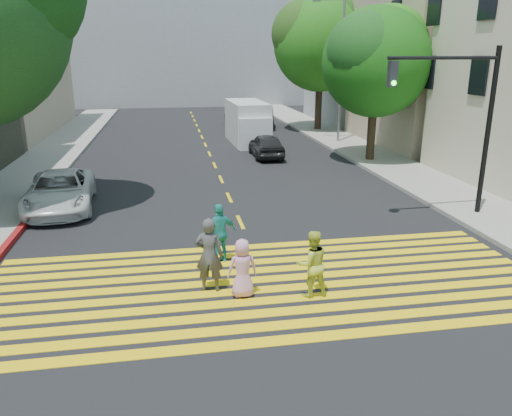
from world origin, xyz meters
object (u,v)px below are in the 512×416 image
object	(u,v)px
white_van	(248,124)
pedestrian_extra	(220,233)
dark_car_near	(266,145)
pedestrian_man	(209,255)
tree_right_far	(322,38)
dark_car_parked	(263,118)
silver_car	(239,116)
pedestrian_woman	(312,264)
pedestrian_child	(243,268)
traffic_signal	(462,110)
white_sedan	(60,191)
tree_right_near	(377,56)

from	to	relation	value
white_van	pedestrian_extra	bearing A→B (deg)	-103.25
dark_car_near	pedestrian_man	bearing A→B (deg)	74.60
tree_right_far	dark_car_parked	distance (m)	7.16
tree_right_far	silver_car	distance (m)	8.91
dark_car_parked	pedestrian_woman	bearing A→B (deg)	-88.99
pedestrian_extra	silver_car	size ratio (longest dim) A/B	0.34
pedestrian_child	traffic_signal	distance (m)	9.41
pedestrian_child	traffic_signal	size ratio (longest dim) A/B	0.25
tree_right_far	pedestrian_extra	xyz separation A→B (m)	(-9.53, -22.57, -5.55)
white_van	pedestrian_woman	bearing A→B (deg)	-96.99
dark_car_near	white_sedan	bearing A→B (deg)	42.02
tree_right_near	tree_right_far	world-z (taller)	tree_right_far
dark_car_parked	traffic_signal	distance (m)	22.94
pedestrian_extra	tree_right_near	bearing A→B (deg)	-144.13
pedestrian_child	dark_car_near	bearing A→B (deg)	-104.53
pedestrian_woman	pedestrian_extra	xyz separation A→B (m)	(-1.84, 2.31, 0.02)
dark_car_near	dark_car_parked	world-z (taller)	dark_car_parked
pedestrian_woman	silver_car	xyz separation A→B (m)	(2.53, 29.40, -0.10)
pedestrian_child	traffic_signal	xyz separation A→B (m)	(7.76, 4.45, 2.92)
pedestrian_child	traffic_signal	bearing A→B (deg)	-151.72
white_sedan	pedestrian_woman	bearing A→B (deg)	-53.75
pedestrian_woman	traffic_signal	size ratio (longest dim) A/B	0.28
pedestrian_man	white_sedan	world-z (taller)	pedestrian_man
tree_right_near	pedestrian_woman	size ratio (longest dim) A/B	4.91
pedestrian_woman	pedestrian_man	bearing A→B (deg)	-20.03
silver_car	traffic_signal	size ratio (longest dim) A/B	0.85
pedestrian_extra	pedestrian_child	bearing A→B (deg)	81.56
tree_right_far	pedestrian_child	bearing A→B (deg)	-110.57
dark_car_parked	white_sedan	bearing A→B (deg)	-110.17
dark_car_near	dark_car_parked	xyz separation A→B (m)	(1.96, 11.31, 0.08)
tree_right_far	silver_car	bearing A→B (deg)	138.86
pedestrian_man	traffic_signal	bearing A→B (deg)	-140.37
dark_car_near	traffic_signal	bearing A→B (deg)	110.36
tree_right_far	dark_car_near	distance (m)	11.94
tree_right_near	dark_car_parked	xyz separation A→B (m)	(-3.10, 13.41, -4.49)
tree_right_near	pedestrian_child	world-z (taller)	tree_right_near
silver_car	dark_car_parked	size ratio (longest dim) A/B	1.09
pedestrian_child	dark_car_parked	distance (m)	27.67
pedestrian_woman	dark_car_near	size ratio (longest dim) A/B	0.42
dark_car_near	silver_car	bearing A→B (deg)	-91.51
white_van	traffic_signal	bearing A→B (deg)	-76.50
tree_right_near	pedestrian_extra	world-z (taller)	tree_right_near
dark_car_parked	traffic_signal	size ratio (longest dim) A/B	0.78
tree_right_far	traffic_signal	bearing A→B (deg)	-94.22
silver_car	white_van	bearing A→B (deg)	83.92
pedestrian_man	pedestrian_child	size ratio (longest dim) A/B	1.30
white_sedan	white_van	xyz separation A→B (m)	(8.77, 12.58, 0.54)
pedestrian_woman	dark_car_parked	world-z (taller)	pedestrian_woman
dark_car_parked	traffic_signal	world-z (taller)	traffic_signal
pedestrian_extra	dark_car_parked	distance (m)	25.72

